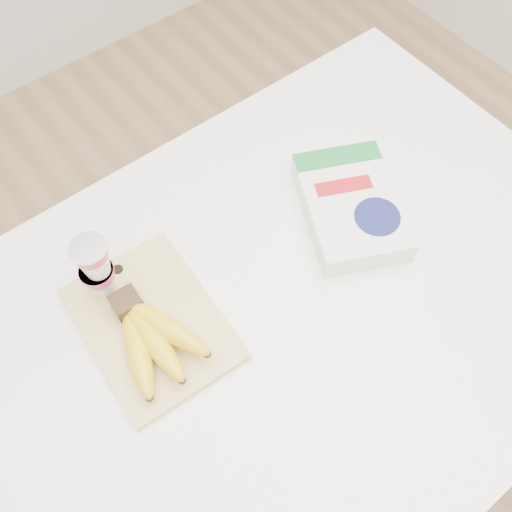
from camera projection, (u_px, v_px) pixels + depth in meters
The scene contains 6 objects.
room at pixel (283, 202), 0.73m from camera, with size 4.00×4.00×4.00m.
table at pixel (269, 394), 1.46m from camera, with size 1.35×0.90×1.01m, color white.
cutting_board at pixel (152, 323), 1.00m from camera, with size 0.22×0.30×0.02m, color #E2CB7C.
bananas at pixel (151, 337), 0.95m from camera, with size 0.15×0.20×0.07m.
yogurt_stack at pixel (96, 268), 0.96m from camera, with size 0.07×0.06×0.15m.
cereal_box at pixel (351, 206), 1.10m from camera, with size 0.27×0.30×0.06m.
Camera 1 is at (-0.29, -0.31, 1.94)m, focal length 40.00 mm.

